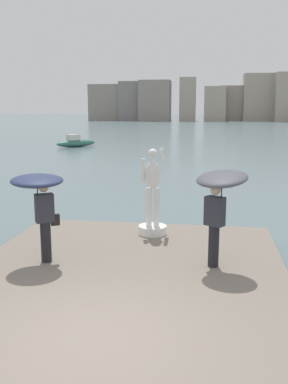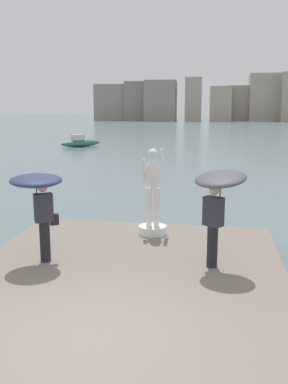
{
  "view_description": "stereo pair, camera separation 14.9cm",
  "coord_description": "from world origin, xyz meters",
  "px_view_note": "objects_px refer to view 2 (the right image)",
  "views": [
    {
      "loc": [
        1.62,
        -5.55,
        3.65
      ],
      "look_at": [
        0.0,
        5.03,
        1.55
      ],
      "focal_mm": 40.34,
      "sensor_mm": 36.0,
      "label": 1
    },
    {
      "loc": [
        1.76,
        -5.52,
        3.65
      ],
      "look_at": [
        0.0,
        5.03,
        1.55
      ],
      "focal_mm": 40.34,
      "sensor_mm": 36.0,
      "label": 2
    }
  ],
  "objects_px": {
    "onlooker_right": "(218,193)",
    "statue_white_figure": "(153,204)",
    "onlooker_left": "(39,193)",
    "boat_near": "(80,142)"
  },
  "relations": [
    {
      "from": "onlooker_right",
      "to": "statue_white_figure",
      "type": "bearing_deg",
      "value": 127.15
    },
    {
      "from": "statue_white_figure",
      "to": "onlooker_right",
      "type": "xyz_separation_m",
      "value": [
        1.64,
        -2.17,
        0.76
      ]
    },
    {
      "from": "onlooker_left",
      "to": "boat_near",
      "type": "xyz_separation_m",
      "value": [
        -9.05,
        31.03,
        -1.48
      ]
    },
    {
      "from": "boat_near",
      "to": "onlooker_left",
      "type": "bearing_deg",
      "value": -73.74
    },
    {
      "from": "statue_white_figure",
      "to": "boat_near",
      "type": "bearing_deg",
      "value": 111.22
    },
    {
      "from": "boat_near",
      "to": "onlooker_right",
      "type": "bearing_deg",
      "value": -67.5
    },
    {
      "from": "onlooker_left",
      "to": "boat_near",
      "type": "height_order",
      "value": "onlooker_left"
    },
    {
      "from": "statue_white_figure",
      "to": "boat_near",
      "type": "xyz_separation_m",
      "value": [
        -11.11,
        28.61,
        -0.78
      ]
    },
    {
      "from": "onlooker_right",
      "to": "boat_near",
      "type": "xyz_separation_m",
      "value": [
        -12.75,
        30.78,
        -1.54
      ]
    },
    {
      "from": "statue_white_figure",
      "to": "boat_near",
      "type": "relative_size",
      "value": 0.59
    }
  ]
}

